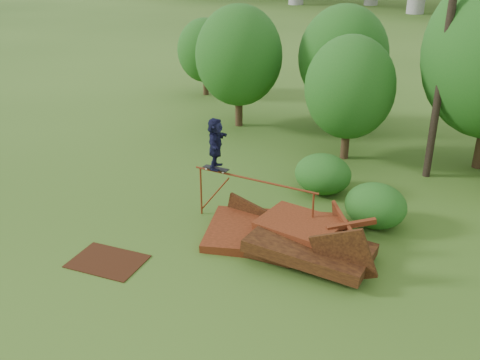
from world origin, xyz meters
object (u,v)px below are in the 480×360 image
Objects in this scene: scrap_pile at (290,237)px; utility_pole at (446,44)px; flat_plate at (108,261)px; skater at (215,143)px.

scrap_pile is 9.09m from utility_pole.
scrap_pile is at bearing 46.59° from flat_plate.
utility_pole is at bearing 67.39° from flat_plate.
flat_plate is (-3.61, -3.82, -0.33)m from scrap_pile.
utility_pole reaches higher than skater.
utility_pole reaches higher than scrap_pile.
flat_plate is at bearing -133.41° from scrap_pile.
flat_plate is 0.20× the size of utility_pole.
skater is 4.74m from flat_plate.
scrap_pile is 0.59× the size of utility_pole.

